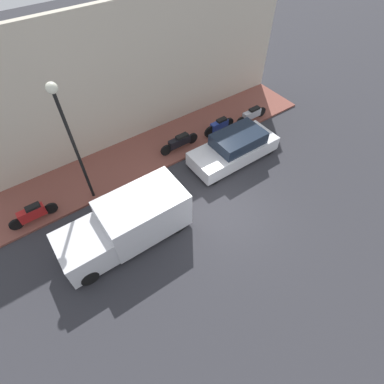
{
  "coord_description": "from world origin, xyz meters",
  "views": [
    {
      "loc": [
        -5.41,
        5.51,
        10.21
      ],
      "look_at": [
        1.28,
        0.79,
        0.6
      ],
      "focal_mm": 28.0,
      "sensor_mm": 36.0,
      "label": 1
    }
  ],
  "objects_px": {
    "parked_car": "(235,148)",
    "streetlamp": "(67,128)",
    "scooter_silver": "(252,114)",
    "motorcycle_red": "(33,213)",
    "motorcycle_black": "(180,142)",
    "motorcycle_blue": "(219,125)",
    "delivery_van": "(126,224)"
  },
  "relations": [
    {
      "from": "scooter_silver",
      "to": "streetlamp",
      "type": "bearing_deg",
      "value": 90.25
    },
    {
      "from": "delivery_van",
      "to": "motorcycle_black",
      "type": "xyz_separation_m",
      "value": [
        3.17,
        -4.49,
        -0.41
      ]
    },
    {
      "from": "parked_car",
      "to": "motorcycle_black",
      "type": "distance_m",
      "value": 2.73
    },
    {
      "from": "parked_car",
      "to": "delivery_van",
      "type": "height_order",
      "value": "delivery_van"
    },
    {
      "from": "delivery_van",
      "to": "motorcycle_black",
      "type": "distance_m",
      "value": 5.51
    },
    {
      "from": "scooter_silver",
      "to": "motorcycle_blue",
      "type": "height_order",
      "value": "motorcycle_blue"
    },
    {
      "from": "motorcycle_blue",
      "to": "streetlamp",
      "type": "height_order",
      "value": "streetlamp"
    },
    {
      "from": "motorcycle_red",
      "to": "parked_car",
      "type": "bearing_deg",
      "value": -100.97
    },
    {
      "from": "scooter_silver",
      "to": "delivery_van",
      "type": "bearing_deg",
      "value": 107.41
    },
    {
      "from": "motorcycle_black",
      "to": "scooter_silver",
      "type": "relative_size",
      "value": 1.03
    },
    {
      "from": "parked_car",
      "to": "delivery_van",
      "type": "bearing_deg",
      "value": 100.21
    },
    {
      "from": "delivery_van",
      "to": "scooter_silver",
      "type": "height_order",
      "value": "delivery_van"
    },
    {
      "from": "motorcycle_red",
      "to": "motorcycle_blue",
      "type": "xyz_separation_m",
      "value": [
        0.16,
        -9.69,
        -0.0
      ]
    },
    {
      "from": "motorcycle_black",
      "to": "scooter_silver",
      "type": "xyz_separation_m",
      "value": [
        -0.35,
        -4.51,
        -0.01
      ]
    },
    {
      "from": "parked_car",
      "to": "motorcycle_red",
      "type": "xyz_separation_m",
      "value": [
        1.76,
        9.08,
        -0.14
      ]
    },
    {
      "from": "parked_car",
      "to": "scooter_silver",
      "type": "xyz_separation_m",
      "value": [
        1.69,
        -2.69,
        -0.16
      ]
    },
    {
      "from": "delivery_van",
      "to": "streetlamp",
      "type": "bearing_deg",
      "value": 6.79
    },
    {
      "from": "delivery_van",
      "to": "motorcycle_blue",
      "type": "bearing_deg",
      "value": -66.2
    },
    {
      "from": "motorcycle_red",
      "to": "motorcycle_blue",
      "type": "relative_size",
      "value": 1.02
    },
    {
      "from": "delivery_van",
      "to": "motorcycle_blue",
      "type": "distance_m",
      "value": 7.57
    },
    {
      "from": "motorcycle_blue",
      "to": "delivery_van",
      "type": "bearing_deg",
      "value": 113.8
    },
    {
      "from": "parked_car",
      "to": "motorcycle_blue",
      "type": "bearing_deg",
      "value": -17.71
    },
    {
      "from": "scooter_silver",
      "to": "motorcycle_red",
      "type": "bearing_deg",
      "value": 89.64
    },
    {
      "from": "scooter_silver",
      "to": "streetlamp",
      "type": "xyz_separation_m",
      "value": [
        -0.04,
        9.33,
        3.24
      ]
    },
    {
      "from": "parked_car",
      "to": "streetlamp",
      "type": "height_order",
      "value": "streetlamp"
    },
    {
      "from": "parked_car",
      "to": "motorcycle_black",
      "type": "height_order",
      "value": "parked_car"
    },
    {
      "from": "delivery_van",
      "to": "motorcycle_red",
      "type": "xyz_separation_m",
      "value": [
        2.9,
        2.77,
        -0.4
      ]
    },
    {
      "from": "motorcycle_blue",
      "to": "streetlamp",
      "type": "distance_m",
      "value": 7.94
    },
    {
      "from": "parked_car",
      "to": "scooter_silver",
      "type": "height_order",
      "value": "parked_car"
    },
    {
      "from": "parked_car",
      "to": "motorcycle_blue",
      "type": "xyz_separation_m",
      "value": [
        1.92,
        -0.61,
        -0.14
      ]
    },
    {
      "from": "motorcycle_red",
      "to": "scooter_silver",
      "type": "relative_size",
      "value": 0.91
    },
    {
      "from": "delivery_van",
      "to": "scooter_silver",
      "type": "bearing_deg",
      "value": -72.59
    }
  ]
}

